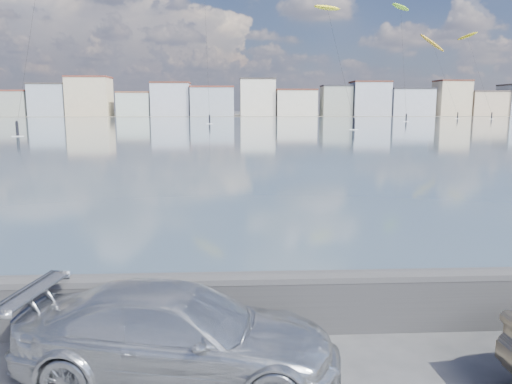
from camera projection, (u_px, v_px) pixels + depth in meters
bay_water at (227, 126)px, 95.83m from camera, size 500.00×177.00×0.00m
far_shore_strip at (229, 115)px, 202.60m from camera, size 500.00×60.00×0.00m
seawall at (200, 301)px, 8.35m from camera, size 400.00×0.36×1.08m
far_buildings at (232, 100)px, 187.87m from camera, size 240.79×13.26×14.60m
car_silver at (179, 335)px, 6.95m from camera, size 4.75×2.56×1.31m
kitesurfer_4 at (432, 44)px, 158.88m from camera, size 9.97×16.33×26.99m
kitesurfer_9 at (401, 9)px, 132.65m from camera, size 7.49×19.40×30.61m
kitesurfer_14 at (328, 10)px, 91.86m from camera, size 7.11×19.36×22.34m
kitesurfer_17 at (467, 37)px, 154.21m from camera, size 6.21×17.20×26.59m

